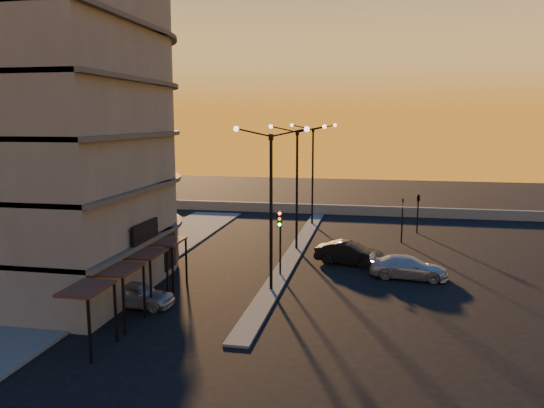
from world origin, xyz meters
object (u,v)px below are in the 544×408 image
at_px(streetlamp_mid, 297,177).
at_px(car_hatchback, 137,294).
at_px(car_sedan, 349,253).
at_px(traffic_light_main, 280,232).
at_px(car_wagon, 409,267).

height_order(streetlamp_mid, car_hatchback, streetlamp_mid).
relative_size(streetlamp_mid, car_hatchback, 2.37).
bearing_deg(car_sedan, streetlamp_mid, 64.71).
height_order(traffic_light_main, car_wagon, traffic_light_main).
xyz_separation_m(traffic_light_main, car_wagon, (8.00, 1.25, -2.19)).
distance_m(streetlamp_mid, car_hatchback, 16.20).
distance_m(car_hatchback, car_wagon, 16.62).
bearing_deg(streetlamp_mid, car_hatchback, -114.91).
height_order(car_sedan, car_wagon, car_sedan).
height_order(streetlamp_mid, car_wagon, streetlamp_mid).
bearing_deg(traffic_light_main, streetlamp_mid, 90.00).
xyz_separation_m(car_sedan, car_wagon, (3.83, -2.61, -0.07)).
bearing_deg(car_wagon, car_hatchback, 124.13).
xyz_separation_m(traffic_light_main, car_hatchback, (-6.50, -6.87, -2.20)).
height_order(traffic_light_main, car_sedan, traffic_light_main).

